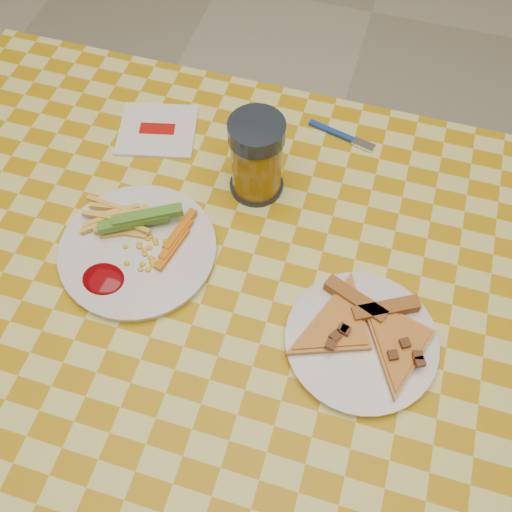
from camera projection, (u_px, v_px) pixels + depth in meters
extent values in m
plane|color=beige|center=(247.00, 424.00, 1.50)|extent=(8.00, 8.00, 0.00)
cylinder|color=white|center=(81.00, 196.00, 1.44)|extent=(0.06, 0.06, 0.71)
cube|color=#56371D|center=(241.00, 300.00, 0.88)|extent=(1.20, 0.80, 0.04)
cylinder|color=silver|center=(138.00, 251.00, 0.88)|extent=(0.27, 0.27, 0.01)
cylinder|color=silver|center=(361.00, 342.00, 0.81)|extent=(0.24, 0.24, 0.01)
cube|color=#23640F|center=(141.00, 218.00, 0.88)|extent=(0.11, 0.09, 0.02)
cube|color=orange|center=(176.00, 240.00, 0.88)|extent=(0.07, 0.09, 0.02)
ellipsoid|color=#6E0206|center=(103.00, 279.00, 0.85)|extent=(0.07, 0.06, 0.01)
cube|color=#A46C25|center=(355.00, 301.00, 0.82)|extent=(0.10, 0.06, 0.02)
cube|color=#A46C25|center=(385.00, 310.00, 0.81)|extent=(0.10, 0.06, 0.02)
cylinder|color=black|center=(257.00, 185.00, 0.95)|extent=(0.09, 0.09, 0.01)
cylinder|color=#855A0E|center=(257.00, 163.00, 0.91)|extent=(0.08, 0.08, 0.12)
cylinder|color=black|center=(257.00, 131.00, 0.84)|extent=(0.09, 0.09, 0.03)
cube|color=silver|center=(158.00, 130.00, 1.02)|extent=(0.16, 0.15, 0.01)
cube|color=#AB0D09|center=(157.00, 129.00, 1.01)|extent=(0.07, 0.04, 0.00)
cube|color=navy|center=(332.00, 131.00, 1.01)|extent=(0.09, 0.03, 0.01)
cube|color=white|center=(363.00, 144.00, 1.00)|extent=(0.04, 0.03, 0.00)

